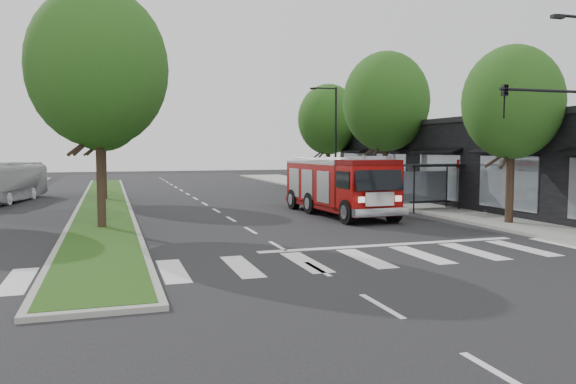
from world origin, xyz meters
The scene contains 14 objects.
ground centered at (0.00, 0.00, 0.00)m, with size 140.00×140.00×0.00m, color black.
sidewalk_right centered at (12.50, 10.00, 0.07)m, with size 5.00×80.00×0.15m, color gray.
median centered at (-6.00, 18.00, 0.08)m, with size 3.00×50.00×0.15m.
storefront_row centered at (17.00, 10.00, 2.50)m, with size 8.00×30.00×5.00m, color black.
bus_shelter centered at (11.20, 8.15, 2.04)m, with size 3.20×1.60×2.61m.
tree_right_near centered at (11.50, 2.00, 5.51)m, with size 4.40×4.40×8.05m.
tree_right_mid centered at (11.50, 14.00, 6.49)m, with size 5.60×5.60×9.72m.
tree_right_far centered at (11.50, 24.00, 5.84)m, with size 5.00×5.00×8.73m.
tree_median_near centered at (-6.00, 6.00, 6.81)m, with size 5.80×5.80×10.16m.
tree_median_far centered at (-6.00, 20.00, 6.49)m, with size 5.60×5.60×9.72m.
streetlight_right_near centered at (9.61, -3.50, 4.67)m, with size 4.08×0.22×8.00m.
streetlight_right_far centered at (10.35, 20.00, 4.48)m, with size 2.11×0.20×8.00m.
fire_engine centered at (5.72, 8.04, 1.50)m, with size 3.16×9.13×3.12m.
city_bus centered at (-12.00, 21.26, 1.29)m, with size 2.17×9.25×2.58m, color silver.
Camera 1 is at (-5.64, -18.93, 3.47)m, focal length 35.00 mm.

